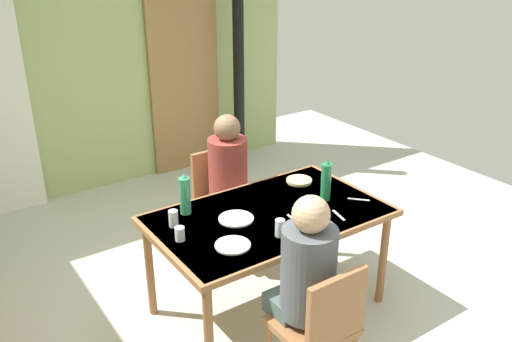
{
  "coord_description": "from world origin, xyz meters",
  "views": [
    {
      "loc": [
        -1.61,
        -2.5,
        2.42
      ],
      "look_at": [
        0.23,
        0.19,
        1.0
      ],
      "focal_mm": 37.92,
      "sensor_mm": 36.0,
      "label": 1
    }
  ],
  "objects_px": {
    "person_near_diner": "(307,269)",
    "dining_table": "(269,222)",
    "chair_near_diner": "(321,326)",
    "chair_far_diner": "(221,197)",
    "person_far_diner": "(229,170)",
    "water_bottle_green_near": "(185,195)",
    "water_bottle_green_far": "(326,181)"
  },
  "relations": [
    {
      "from": "water_bottle_green_far",
      "to": "dining_table",
      "type": "bearing_deg",
      "value": 173.15
    },
    {
      "from": "dining_table",
      "to": "person_far_diner",
      "type": "distance_m",
      "value": 0.7
    },
    {
      "from": "person_near_diner",
      "to": "water_bottle_green_far",
      "type": "bearing_deg",
      "value": 42.74
    },
    {
      "from": "chair_far_diner",
      "to": "person_near_diner",
      "type": "xyz_separation_m",
      "value": [
        -0.36,
        -1.51,
        0.28
      ]
    },
    {
      "from": "water_bottle_green_near",
      "to": "water_bottle_green_far",
      "type": "distance_m",
      "value": 0.96
    },
    {
      "from": "chair_far_diner",
      "to": "water_bottle_green_near",
      "type": "height_order",
      "value": "water_bottle_green_near"
    },
    {
      "from": "chair_near_diner",
      "to": "water_bottle_green_far",
      "type": "height_order",
      "value": "water_bottle_green_far"
    },
    {
      "from": "dining_table",
      "to": "chair_near_diner",
      "type": "xyz_separation_m",
      "value": [
        -0.24,
        -0.82,
        -0.18
      ]
    },
    {
      "from": "dining_table",
      "to": "water_bottle_green_near",
      "type": "distance_m",
      "value": 0.58
    },
    {
      "from": "person_near_diner",
      "to": "water_bottle_green_near",
      "type": "bearing_deg",
      "value": 101.59
    },
    {
      "from": "chair_near_diner",
      "to": "person_near_diner",
      "type": "xyz_separation_m",
      "value": [
        0.0,
        0.14,
        0.28
      ]
    },
    {
      "from": "water_bottle_green_near",
      "to": "person_near_diner",
      "type": "bearing_deg",
      "value": -78.41
    },
    {
      "from": "person_near_diner",
      "to": "water_bottle_green_far",
      "type": "distance_m",
      "value": 0.94
    },
    {
      "from": "person_near_diner",
      "to": "dining_table",
      "type": "bearing_deg",
      "value": 70.45
    },
    {
      "from": "dining_table",
      "to": "person_near_diner",
      "type": "height_order",
      "value": "person_near_diner"
    },
    {
      "from": "water_bottle_green_near",
      "to": "person_far_diner",
      "type": "bearing_deg",
      "value": 33.37
    },
    {
      "from": "dining_table",
      "to": "chair_far_diner",
      "type": "height_order",
      "value": "chair_far_diner"
    },
    {
      "from": "person_far_diner",
      "to": "water_bottle_green_near",
      "type": "bearing_deg",
      "value": 33.37
    },
    {
      "from": "chair_far_diner",
      "to": "person_near_diner",
      "type": "height_order",
      "value": "person_near_diner"
    },
    {
      "from": "person_near_diner",
      "to": "chair_far_diner",
      "type": "bearing_deg",
      "value": 76.57
    },
    {
      "from": "dining_table",
      "to": "chair_far_diner",
      "type": "distance_m",
      "value": 0.85
    },
    {
      "from": "person_far_diner",
      "to": "chair_far_diner",
      "type": "bearing_deg",
      "value": -90.0
    },
    {
      "from": "dining_table",
      "to": "chair_far_diner",
      "type": "xyz_separation_m",
      "value": [
        0.12,
        0.82,
        -0.18
      ]
    },
    {
      "from": "chair_far_diner",
      "to": "person_near_diner",
      "type": "relative_size",
      "value": 1.13
    },
    {
      "from": "person_far_diner",
      "to": "water_bottle_green_far",
      "type": "distance_m",
      "value": 0.81
    },
    {
      "from": "water_bottle_green_near",
      "to": "water_bottle_green_far",
      "type": "height_order",
      "value": "water_bottle_green_far"
    },
    {
      "from": "person_near_diner",
      "to": "water_bottle_green_far",
      "type": "relative_size",
      "value": 2.58
    },
    {
      "from": "chair_near_diner",
      "to": "chair_far_diner",
      "type": "relative_size",
      "value": 1.0
    },
    {
      "from": "chair_near_diner",
      "to": "person_near_diner",
      "type": "bearing_deg",
      "value": 90.0
    },
    {
      "from": "person_far_diner",
      "to": "water_bottle_green_near",
      "type": "height_order",
      "value": "person_far_diner"
    },
    {
      "from": "chair_far_diner",
      "to": "person_far_diner",
      "type": "xyz_separation_m",
      "value": [
        -0.0,
        -0.14,
        0.28
      ]
    },
    {
      "from": "person_near_diner",
      "to": "water_bottle_green_near",
      "type": "height_order",
      "value": "person_near_diner"
    }
  ]
}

